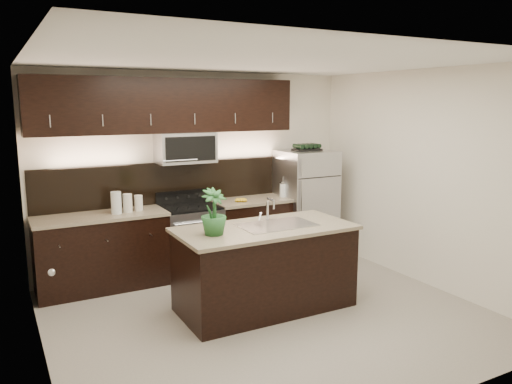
# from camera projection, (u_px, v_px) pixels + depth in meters

# --- Properties ---
(ground) EXTENTS (4.50, 4.50, 0.00)m
(ground) POSITION_uv_depth(u_px,v_px,m) (269.00, 315.00, 5.45)
(ground) COLOR gray
(ground) RESTS_ON ground
(room_walls) EXTENTS (4.52, 4.02, 2.71)m
(room_walls) POSITION_uv_depth(u_px,v_px,m) (262.00, 162.00, 5.07)
(room_walls) COLOR silver
(room_walls) RESTS_ON ground
(counter_run) EXTENTS (3.51, 0.65, 0.94)m
(counter_run) POSITION_uv_depth(u_px,v_px,m) (176.00, 241.00, 6.62)
(counter_run) COLOR black
(counter_run) RESTS_ON ground
(upper_fixtures) EXTENTS (3.49, 0.40, 1.66)m
(upper_fixtures) POSITION_uv_depth(u_px,v_px,m) (171.00, 114.00, 6.46)
(upper_fixtures) COLOR black
(upper_fixtures) RESTS_ON counter_run
(island) EXTENTS (1.96, 0.96, 0.94)m
(island) POSITION_uv_depth(u_px,v_px,m) (265.00, 267.00, 5.57)
(island) COLOR black
(island) RESTS_ON ground
(sink_faucet) EXTENTS (0.84, 0.50, 0.28)m
(sink_faucet) POSITION_uv_depth(u_px,v_px,m) (276.00, 224.00, 5.56)
(sink_faucet) COLOR silver
(sink_faucet) RESTS_ON island
(refrigerator) EXTENTS (0.77, 0.69, 1.59)m
(refrigerator) POSITION_uv_depth(u_px,v_px,m) (306.00, 204.00, 7.45)
(refrigerator) COLOR #B2B2B7
(refrigerator) RESTS_ON ground
(wine_rack) EXTENTS (0.39, 0.24, 0.10)m
(wine_rack) POSITION_uv_depth(u_px,v_px,m) (307.00, 148.00, 7.30)
(wine_rack) COLOR black
(wine_rack) RESTS_ON refrigerator
(plant) EXTENTS (0.32, 0.32, 0.48)m
(plant) POSITION_uv_depth(u_px,v_px,m) (214.00, 212.00, 5.12)
(plant) COLOR #235827
(plant) RESTS_ON island
(canisters) EXTENTS (0.41, 0.17, 0.27)m
(canisters) POSITION_uv_depth(u_px,v_px,m) (125.00, 203.00, 6.18)
(canisters) COLOR silver
(canisters) RESTS_ON counter_run
(french_press) EXTENTS (0.10, 0.10, 0.29)m
(french_press) POSITION_uv_depth(u_px,v_px,m) (283.00, 189.00, 7.23)
(french_press) COLOR silver
(french_press) RESTS_ON counter_run
(bananas) EXTENTS (0.22, 0.20, 0.05)m
(bananas) POSITION_uv_depth(u_px,v_px,m) (237.00, 200.00, 6.87)
(bananas) COLOR gold
(bananas) RESTS_ON counter_run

